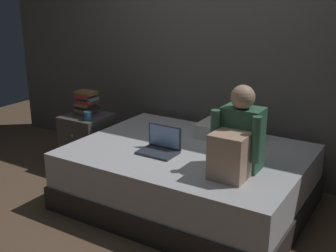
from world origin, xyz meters
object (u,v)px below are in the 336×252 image
at_px(person_sitting, 237,140).
at_px(laptop, 161,146).
at_px(pillow, 229,131).
at_px(bed, 188,177).
at_px(mug, 88,116).
at_px(nightstand, 88,142).
at_px(book_stack, 86,103).

bearing_deg(person_sitting, laptop, 176.49).
bearing_deg(pillow, bed, -111.03).
relative_size(bed, mug, 22.22).
height_order(bed, nightstand, nightstand).
xyz_separation_m(nightstand, mug, (0.13, -0.12, 0.34)).
distance_m(nightstand, laptop, 1.21).
distance_m(person_sitting, pillow, 0.79).
xyz_separation_m(book_stack, mug, (0.14, -0.15, -0.08)).
height_order(bed, pillow, pillow).
height_order(pillow, mug, mug).
relative_size(bed, nightstand, 3.43).
distance_m(person_sitting, laptop, 0.73).
bearing_deg(laptop, bed, 47.65).
bearing_deg(nightstand, mug, -42.69).
height_order(laptop, mug, laptop).
xyz_separation_m(bed, nightstand, (-1.30, 0.15, 0.04)).
xyz_separation_m(pillow, mug, (-1.34, -0.42, 0.05)).
bearing_deg(nightstand, laptop, -16.48).
height_order(bed, laptop, laptop).
height_order(pillow, book_stack, book_stack).
relative_size(laptop, mug, 3.56).
bearing_deg(person_sitting, book_stack, 167.65).
bearing_deg(book_stack, pillow, 10.41).
distance_m(nightstand, mug, 0.38).
bearing_deg(nightstand, person_sitting, -11.65).
xyz_separation_m(bed, person_sitting, (0.53, -0.23, 0.51)).
height_order(bed, mug, mug).
bearing_deg(book_stack, laptop, -17.51).
relative_size(nightstand, pillow, 1.04).
distance_m(nightstand, person_sitting, 1.93).
xyz_separation_m(nightstand, laptop, (1.13, -0.34, 0.28)).
height_order(person_sitting, book_stack, person_sitting).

